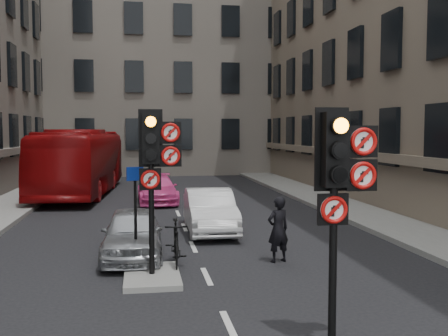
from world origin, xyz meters
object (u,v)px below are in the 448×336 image
object	(u,v)px
bus_red	(81,162)
motorcyclist	(278,229)
car_pink	(157,189)
info_sign	(135,202)
car_white	(210,211)
car_silver	(133,233)
signal_far	(155,155)
signal_near	(340,175)
motorcycle	(176,243)

from	to	relation	value
bus_red	motorcyclist	distance (m)	16.30
car_pink	motorcyclist	bearing A→B (deg)	-78.63
info_sign	car_white	bearing A→B (deg)	44.89
car_pink	motorcyclist	xyz separation A→B (m)	(2.59, -11.24, 0.21)
car_silver	motorcyclist	size ratio (longest dim) A/B	2.28
motorcyclist	info_sign	size ratio (longest dim) A/B	0.71
motorcyclist	bus_red	bearing A→B (deg)	-85.96
car_silver	car_pink	distance (m)	10.28
car_pink	motorcyclist	size ratio (longest dim) A/B	2.57
signal_far	info_sign	size ratio (longest dim) A/B	1.56
signal_near	motorcyclist	bearing A→B (deg)	85.29
signal_far	motorcyclist	bearing A→B (deg)	18.49
car_pink	bus_red	bearing A→B (deg)	132.88
signal_far	car_silver	distance (m)	2.93
car_white	car_pink	xyz separation A→B (m)	(-1.44, 7.15, -0.07)
signal_far	car_pink	size ratio (longest dim) A/B	0.86
signal_near	signal_far	distance (m)	4.77
signal_far	info_sign	xyz separation A→B (m)	(-0.44, 0.74, -1.10)
bus_red	signal_near	bearing A→B (deg)	-69.61
car_silver	car_pink	world-z (taller)	car_silver
car_silver	motorcyclist	distance (m)	3.68
signal_far	car_white	bearing A→B (deg)	69.97
signal_near	motorcycle	xyz separation A→B (m)	(-2.10, 5.01, -2.03)
car_pink	car_silver	bearing A→B (deg)	-96.92
car_white	motorcyclist	xyz separation A→B (m)	(1.15, -4.09, 0.13)
signal_far	car_white	size ratio (longest dim) A/B	0.87
signal_near	car_pink	world-z (taller)	signal_near
car_silver	car_pink	size ratio (longest dim) A/B	0.89
car_pink	info_sign	xyz separation A→B (m)	(-0.86, -11.51, 0.99)
signal_near	car_silver	bearing A→B (deg)	117.52
signal_far	car_silver	xyz separation A→B (m)	(-0.53, 2.01, -2.07)
signal_far	bus_red	world-z (taller)	signal_far
car_white	car_silver	bearing A→B (deg)	-126.64
info_sign	motorcycle	bearing A→B (deg)	-1.32
signal_near	motorcycle	distance (m)	5.80
car_silver	car_white	size ratio (longest dim) A/B	0.90
motorcycle	bus_red	bearing A→B (deg)	106.70
bus_red	motorcycle	xyz separation A→B (m)	(3.79, -15.01, -1.10)
car_silver	car_white	xyz separation A→B (m)	(2.39, 3.09, 0.05)
car_pink	motorcycle	bearing A→B (deg)	-91.20
car_silver	signal_near	bearing A→B (deg)	-61.27
car_silver	info_sign	world-z (taller)	info_sign
car_silver	bus_red	bearing A→B (deg)	102.34
motorcycle	signal_far	bearing A→B (deg)	-113.98
signal_far	bus_red	size ratio (longest dim) A/B	0.30
car_silver	motorcyclist	bearing A→B (deg)	-14.55
signal_far	motorcycle	size ratio (longest dim) A/B	1.95
signal_near	info_sign	world-z (taller)	signal_near
signal_near	car_pink	size ratio (longest dim) A/B	0.86
signal_far	signal_near	bearing A→B (deg)	-56.98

